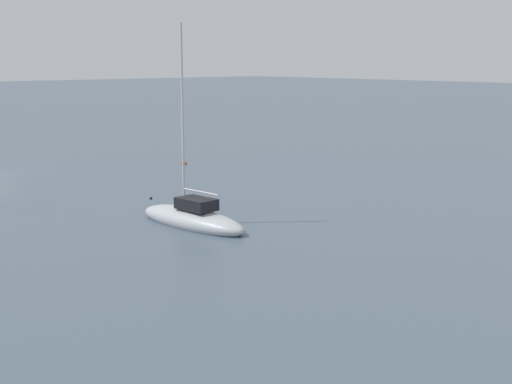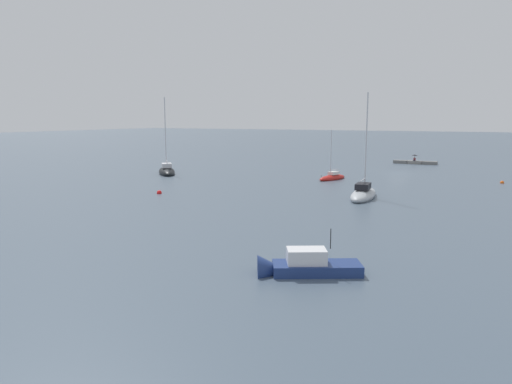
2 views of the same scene
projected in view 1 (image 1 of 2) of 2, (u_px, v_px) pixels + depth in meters
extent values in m
plane|color=#475666|center=(1.00, 174.00, 60.41)|extent=(500.00, 500.00, 0.00)
ellipsoid|color=#ADB2B7|center=(192.00, 220.00, 41.54)|extent=(3.03, 8.61, 1.45)
cube|color=black|center=(196.00, 204.00, 41.06)|extent=(1.62, 2.47, 0.66)
cylinder|color=silver|center=(183.00, 117.00, 40.89)|extent=(0.15, 0.15, 10.64)
cylinder|color=silver|center=(201.00, 192.00, 40.66)|extent=(0.33, 2.96, 0.11)
sphere|color=black|center=(151.00, 198.00, 44.07)|extent=(0.19, 0.19, 0.19)
sphere|color=#EA5914|center=(184.00, 163.00, 65.70)|extent=(0.52, 0.52, 0.52)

